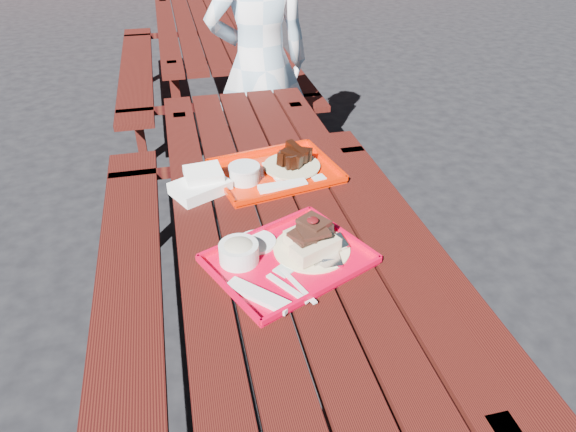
# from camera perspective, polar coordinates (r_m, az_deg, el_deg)

# --- Properties ---
(ground) EXTENTS (60.00, 60.00, 0.00)m
(ground) POSITION_cam_1_polar(r_m,az_deg,el_deg) (2.35, -0.86, -14.76)
(ground) COLOR black
(ground) RESTS_ON ground
(picnic_table_near) EXTENTS (1.41, 2.40, 0.75)m
(picnic_table_near) POSITION_cam_1_polar(r_m,az_deg,el_deg) (1.96, -1.00, -3.91)
(picnic_table_near) COLOR #3C110B
(picnic_table_near) RESTS_ON ground
(picnic_table_far) EXTENTS (1.41, 2.40, 0.75)m
(picnic_table_far) POSITION_cam_1_polar(r_m,az_deg,el_deg) (4.49, -9.06, 18.05)
(picnic_table_far) COLOR #3C110B
(picnic_table_far) RESTS_ON ground
(near_tray) EXTENTS (0.56, 0.51, 0.15)m
(near_tray) POSITION_cam_1_polar(r_m,az_deg,el_deg) (1.59, -0.40, -3.93)
(near_tray) COLOR red
(near_tray) RESTS_ON picnic_table_near
(far_tray) EXTENTS (0.53, 0.45, 0.08)m
(far_tray) POSITION_cam_1_polar(r_m,az_deg,el_deg) (2.05, -1.57, 5.09)
(far_tray) COLOR red
(far_tray) RESTS_ON picnic_table_near
(white_cloth) EXTENTS (0.24, 0.22, 0.08)m
(white_cloth) POSITION_cam_1_polar(r_m,az_deg,el_deg) (1.97, -9.63, 3.57)
(white_cloth) COLOR white
(white_cloth) RESTS_ON picnic_table_near
(person) EXTENTS (0.63, 0.44, 1.66)m
(person) POSITION_cam_1_polar(r_m,az_deg,el_deg) (3.10, -3.15, 16.40)
(person) COLOR #9DBDD4
(person) RESTS_ON ground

